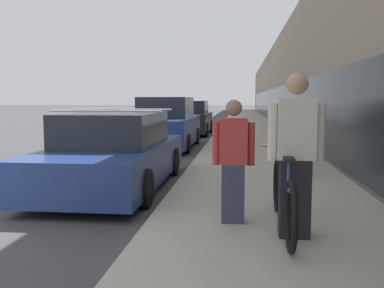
{
  "coord_description": "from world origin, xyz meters",
  "views": [
    {
      "loc": [
        5.08,
        -3.26,
        1.65
      ],
      "look_at": [
        3.04,
        14.63,
        -0.25
      ],
      "focal_mm": 40.0,
      "sensor_mm": 36.0,
      "label": 1
    }
  ],
  "objects_px": {
    "cruiser_bike_nearest": "(301,151)",
    "vintage_roadster_curbside": "(166,125)",
    "person_rider": "(296,156)",
    "parked_sedan_curbside": "(114,154)",
    "tandem_bicycle": "(283,196)",
    "bike_rack_hoop": "(309,149)",
    "person_bystander": "(233,161)",
    "parked_sedan_far": "(189,119)"
  },
  "relations": [
    {
      "from": "person_rider",
      "to": "vintage_roadster_curbside",
      "type": "distance_m",
      "value": 9.92
    },
    {
      "from": "person_bystander",
      "to": "cruiser_bike_nearest",
      "type": "distance_m",
      "value": 4.83
    },
    {
      "from": "vintage_roadster_curbside",
      "to": "parked_sedan_far",
      "type": "height_order",
      "value": "vintage_roadster_curbside"
    },
    {
      "from": "tandem_bicycle",
      "to": "parked_sedan_far",
      "type": "height_order",
      "value": "parked_sedan_far"
    },
    {
      "from": "parked_sedan_curbside",
      "to": "person_rider",
      "type": "bearing_deg",
      "value": -44.35
    },
    {
      "from": "tandem_bicycle",
      "to": "bike_rack_hoop",
      "type": "xyz_separation_m",
      "value": [
        0.89,
        3.91,
        0.12
      ]
    },
    {
      "from": "parked_sedan_far",
      "to": "person_rider",
      "type": "bearing_deg",
      "value": -78.74
    },
    {
      "from": "person_bystander",
      "to": "parked_sedan_far",
      "type": "relative_size",
      "value": 0.36
    },
    {
      "from": "parked_sedan_curbside",
      "to": "bike_rack_hoop",
      "type": "bearing_deg",
      "value": 19.38
    },
    {
      "from": "person_bystander",
      "to": "parked_sedan_curbside",
      "type": "xyz_separation_m",
      "value": [
        -2.25,
        2.38,
        -0.24
      ]
    },
    {
      "from": "tandem_bicycle",
      "to": "parked_sedan_far",
      "type": "relative_size",
      "value": 0.55
    },
    {
      "from": "person_rider",
      "to": "cruiser_bike_nearest",
      "type": "relative_size",
      "value": 1.07
    },
    {
      "from": "person_bystander",
      "to": "parked_sedan_curbside",
      "type": "relative_size",
      "value": 0.33
    },
    {
      "from": "person_bystander",
      "to": "parked_sedan_far",
      "type": "distance_m",
      "value": 14.87
    },
    {
      "from": "bike_rack_hoop",
      "to": "parked_sedan_far",
      "type": "xyz_separation_m",
      "value": [
        -3.82,
        11.0,
        0.1
      ]
    },
    {
      "from": "bike_rack_hoop",
      "to": "parked_sedan_far",
      "type": "relative_size",
      "value": 0.2
    },
    {
      "from": "person_bystander",
      "to": "bike_rack_hoop",
      "type": "height_order",
      "value": "person_bystander"
    },
    {
      "from": "vintage_roadster_curbside",
      "to": "cruiser_bike_nearest",
      "type": "bearing_deg",
      "value": -48.23
    },
    {
      "from": "cruiser_bike_nearest",
      "to": "person_bystander",
      "type": "bearing_deg",
      "value": -107.67
    },
    {
      "from": "person_rider",
      "to": "bike_rack_hoop",
      "type": "xyz_separation_m",
      "value": [
        0.79,
        4.19,
        -0.41
      ]
    },
    {
      "from": "tandem_bicycle",
      "to": "bike_rack_hoop",
      "type": "relative_size",
      "value": 2.79
    },
    {
      "from": "parked_sedan_curbside",
      "to": "person_bystander",
      "type": "bearing_deg",
      "value": -46.6
    },
    {
      "from": "person_bystander",
      "to": "person_rider",
      "type": "bearing_deg",
      "value": -35.7
    },
    {
      "from": "person_bystander",
      "to": "vintage_roadster_curbside",
      "type": "distance_m",
      "value": 9.24
    },
    {
      "from": "person_rider",
      "to": "person_bystander",
      "type": "relative_size",
      "value": 1.19
    },
    {
      "from": "tandem_bicycle",
      "to": "parked_sedan_curbside",
      "type": "height_order",
      "value": "parked_sedan_curbside"
    },
    {
      "from": "cruiser_bike_nearest",
      "to": "vintage_roadster_curbside",
      "type": "height_order",
      "value": "vintage_roadster_curbside"
    },
    {
      "from": "person_rider",
      "to": "parked_sedan_curbside",
      "type": "relative_size",
      "value": 0.39
    },
    {
      "from": "cruiser_bike_nearest",
      "to": "vintage_roadster_curbside",
      "type": "distance_m",
      "value": 5.82
    },
    {
      "from": "person_rider",
      "to": "cruiser_bike_nearest",
      "type": "xyz_separation_m",
      "value": [
        0.77,
        5.09,
        -0.55
      ]
    },
    {
      "from": "person_rider",
      "to": "cruiser_bike_nearest",
      "type": "bearing_deg",
      "value": 81.42
    },
    {
      "from": "tandem_bicycle",
      "to": "cruiser_bike_nearest",
      "type": "distance_m",
      "value": 4.88
    },
    {
      "from": "tandem_bicycle",
      "to": "vintage_roadster_curbside",
      "type": "distance_m",
      "value": 9.62
    },
    {
      "from": "bike_rack_hoop",
      "to": "tandem_bicycle",
      "type": "bearing_deg",
      "value": -102.85
    },
    {
      "from": "parked_sedan_far",
      "to": "bike_rack_hoop",
      "type": "bearing_deg",
      "value": -70.86
    },
    {
      "from": "vintage_roadster_curbside",
      "to": "parked_sedan_curbside",
      "type": "bearing_deg",
      "value": -88.57
    },
    {
      "from": "person_rider",
      "to": "parked_sedan_far",
      "type": "distance_m",
      "value": 15.49
    },
    {
      "from": "tandem_bicycle",
      "to": "cruiser_bike_nearest",
      "type": "height_order",
      "value": "tandem_bicycle"
    },
    {
      "from": "tandem_bicycle",
      "to": "bike_rack_hoop",
      "type": "height_order",
      "value": "tandem_bicycle"
    },
    {
      "from": "person_rider",
      "to": "parked_sedan_curbside",
      "type": "distance_m",
      "value": 4.13
    },
    {
      "from": "person_rider",
      "to": "person_bystander",
      "type": "height_order",
      "value": "person_rider"
    },
    {
      "from": "bike_rack_hoop",
      "to": "parked_sedan_curbside",
      "type": "xyz_separation_m",
      "value": [
        -3.73,
        -1.31,
        0.02
      ]
    }
  ]
}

